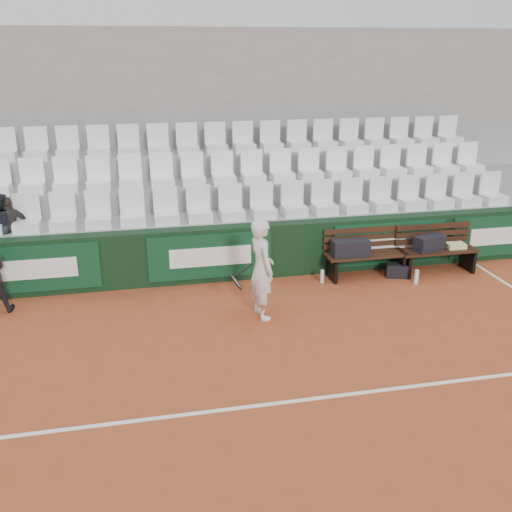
{
  "coord_description": "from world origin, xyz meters",
  "views": [
    {
      "loc": [
        -1.35,
        -5.61,
        4.03
      ],
      "look_at": [
        0.33,
        2.4,
        1.0
      ],
      "focal_mm": 40.0,
      "sensor_mm": 36.0,
      "label": 1
    }
  ],
  "objects_px": {
    "sports_bag_left": "(351,248)",
    "spectator_b": "(8,202)",
    "water_bottle_near": "(322,276)",
    "water_bottle_far": "(416,277)",
    "sports_bag_ground": "(397,270)",
    "bench_left": "(366,265)",
    "tennis_player": "(261,269)",
    "bench_right": "(436,261)",
    "sports_bag_right": "(429,243)"
  },
  "relations": [
    {
      "from": "sports_bag_left",
      "to": "water_bottle_near",
      "type": "xyz_separation_m",
      "value": [
        -0.55,
        -0.1,
        -0.47
      ]
    },
    {
      "from": "bench_right",
      "to": "spectator_b",
      "type": "bearing_deg",
      "value": 172.53
    },
    {
      "from": "spectator_b",
      "to": "bench_left",
      "type": "bearing_deg",
      "value": 148.26
    },
    {
      "from": "bench_left",
      "to": "sports_bag_ground",
      "type": "bearing_deg",
      "value": -12.29
    },
    {
      "from": "water_bottle_near",
      "to": "spectator_b",
      "type": "xyz_separation_m",
      "value": [
        -5.34,
        1.06,
        1.41
      ]
    },
    {
      "from": "spectator_b",
      "to": "sports_bag_right",
      "type": "bearing_deg",
      "value": 149.36
    },
    {
      "from": "bench_right",
      "to": "sports_bag_ground",
      "type": "bearing_deg",
      "value": -175.09
    },
    {
      "from": "water_bottle_far",
      "to": "water_bottle_near",
      "type": "bearing_deg",
      "value": 166.16
    },
    {
      "from": "sports_bag_left",
      "to": "water_bottle_near",
      "type": "relative_size",
      "value": 2.75
    },
    {
      "from": "sports_bag_left",
      "to": "spectator_b",
      "type": "bearing_deg",
      "value": 170.72
    },
    {
      "from": "bench_right",
      "to": "sports_bag_left",
      "type": "xyz_separation_m",
      "value": [
        -1.72,
        0.03,
        0.37
      ]
    },
    {
      "from": "tennis_player",
      "to": "sports_bag_left",
      "type": "bearing_deg",
      "value": 31.96
    },
    {
      "from": "bench_left",
      "to": "sports_bag_left",
      "type": "relative_size",
      "value": 2.23
    },
    {
      "from": "sports_bag_ground",
      "to": "sports_bag_right",
      "type": "bearing_deg",
      "value": 7.75
    },
    {
      "from": "bench_right",
      "to": "water_bottle_far",
      "type": "distance_m",
      "value": 0.79
    },
    {
      "from": "bench_left",
      "to": "bench_right",
      "type": "height_order",
      "value": "same"
    },
    {
      "from": "sports_bag_left",
      "to": "spectator_b",
      "type": "relative_size",
      "value": 0.64
    },
    {
      "from": "water_bottle_near",
      "to": "spectator_b",
      "type": "bearing_deg",
      "value": 168.8
    },
    {
      "from": "bench_left",
      "to": "tennis_player",
      "type": "distance_m",
      "value": 2.61
    },
    {
      "from": "bench_left",
      "to": "sports_bag_ground",
      "type": "xyz_separation_m",
      "value": [
        0.58,
        -0.13,
        -0.1
      ]
    },
    {
      "from": "bench_left",
      "to": "sports_bag_right",
      "type": "relative_size",
      "value": 2.55
    },
    {
      "from": "bench_left",
      "to": "bench_right",
      "type": "relative_size",
      "value": 1.0
    },
    {
      "from": "sports_bag_ground",
      "to": "water_bottle_near",
      "type": "relative_size",
      "value": 1.68
    },
    {
      "from": "bench_right",
      "to": "sports_bag_left",
      "type": "bearing_deg",
      "value": 178.84
    },
    {
      "from": "sports_bag_ground",
      "to": "tennis_player",
      "type": "bearing_deg",
      "value": -158.85
    },
    {
      "from": "bench_left",
      "to": "sports_bag_left",
      "type": "xyz_separation_m",
      "value": [
        -0.32,
        -0.02,
        0.37
      ]
    },
    {
      "from": "sports_bag_left",
      "to": "sports_bag_right",
      "type": "relative_size",
      "value": 1.15
    },
    {
      "from": "bench_left",
      "to": "sports_bag_ground",
      "type": "distance_m",
      "value": 0.6
    },
    {
      "from": "bench_left",
      "to": "bench_right",
      "type": "bearing_deg",
      "value": -2.31
    },
    {
      "from": "bench_right",
      "to": "sports_bag_right",
      "type": "xyz_separation_m",
      "value": [
        -0.18,
        0.02,
        0.36
      ]
    },
    {
      "from": "sports_bag_ground",
      "to": "water_bottle_near",
      "type": "bearing_deg",
      "value": 179.62
    },
    {
      "from": "bench_right",
      "to": "sports_bag_right",
      "type": "distance_m",
      "value": 0.4
    },
    {
      "from": "sports_bag_ground",
      "to": "spectator_b",
      "type": "relative_size",
      "value": 0.39
    },
    {
      "from": "sports_bag_right",
      "to": "bench_right",
      "type": "bearing_deg",
      "value": -5.34
    },
    {
      "from": "sports_bag_ground",
      "to": "bench_right",
      "type": "bearing_deg",
      "value": 4.91
    },
    {
      "from": "sports_bag_ground",
      "to": "tennis_player",
      "type": "xyz_separation_m",
      "value": [
        -2.82,
        -1.09,
        0.67
      ]
    },
    {
      "from": "water_bottle_near",
      "to": "spectator_b",
      "type": "height_order",
      "value": "spectator_b"
    },
    {
      "from": "sports_bag_right",
      "to": "spectator_b",
      "type": "height_order",
      "value": "spectator_b"
    },
    {
      "from": "sports_bag_left",
      "to": "tennis_player",
      "type": "distance_m",
      "value": 2.27
    },
    {
      "from": "water_bottle_far",
      "to": "spectator_b",
      "type": "distance_m",
      "value": 7.26
    },
    {
      "from": "bench_left",
      "to": "sports_bag_right",
      "type": "height_order",
      "value": "sports_bag_right"
    },
    {
      "from": "water_bottle_near",
      "to": "water_bottle_far",
      "type": "bearing_deg",
      "value": -13.84
    },
    {
      "from": "water_bottle_near",
      "to": "water_bottle_far",
      "type": "distance_m",
      "value": 1.68
    },
    {
      "from": "water_bottle_far",
      "to": "tennis_player",
      "type": "xyz_separation_m",
      "value": [
        -3.0,
        -0.7,
        0.67
      ]
    },
    {
      "from": "tennis_player",
      "to": "water_bottle_near",
      "type": "bearing_deg",
      "value": 38.83
    },
    {
      "from": "bench_left",
      "to": "tennis_player",
      "type": "relative_size",
      "value": 0.94
    },
    {
      "from": "water_bottle_near",
      "to": "water_bottle_far",
      "type": "xyz_separation_m",
      "value": [
        1.64,
        -0.4,
        0.01
      ]
    },
    {
      "from": "bench_left",
      "to": "tennis_player",
      "type": "bearing_deg",
      "value": -151.46
    },
    {
      "from": "sports_bag_right",
      "to": "spectator_b",
      "type": "bearing_deg",
      "value": 172.48
    },
    {
      "from": "water_bottle_near",
      "to": "water_bottle_far",
      "type": "height_order",
      "value": "water_bottle_far"
    }
  ]
}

